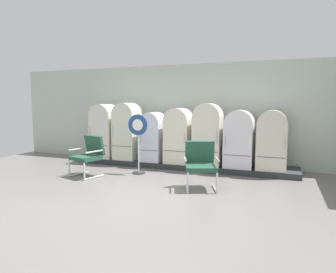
{
  "coord_description": "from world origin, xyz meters",
  "views": [
    {
      "loc": [
        2.59,
        -4.78,
        1.76
      ],
      "look_at": [
        -0.28,
        2.75,
        0.88
      ],
      "focal_mm": 31.93,
      "sensor_mm": 36.0,
      "label": 1
    }
  ],
  "objects_px": {
    "refrigerator_3": "(179,134)",
    "refrigerator_6": "(272,138)",
    "refrigerator_1": "(127,129)",
    "refrigerator_5": "(239,137)",
    "armchair_left": "(89,154)",
    "sign_stand": "(138,143)",
    "refrigerator_4": "(208,133)",
    "armchair_right": "(201,162)",
    "refrigerator_2": "(153,135)",
    "refrigerator_0": "(105,129)"
  },
  "relations": [
    {
      "from": "refrigerator_6",
      "to": "armchair_left",
      "type": "xyz_separation_m",
      "value": [
        -4.17,
        -1.67,
        -0.36
      ]
    },
    {
      "from": "refrigerator_0",
      "to": "refrigerator_1",
      "type": "xyz_separation_m",
      "value": [
        0.77,
        -0.01,
        0.02
      ]
    },
    {
      "from": "armchair_right",
      "to": "sign_stand",
      "type": "distance_m",
      "value": 1.97
    },
    {
      "from": "refrigerator_0",
      "to": "refrigerator_3",
      "type": "xyz_separation_m",
      "value": [
        2.36,
        -0.0,
        -0.06
      ]
    },
    {
      "from": "refrigerator_0",
      "to": "sign_stand",
      "type": "xyz_separation_m",
      "value": [
        1.63,
        -1.02,
        -0.21
      ]
    },
    {
      "from": "refrigerator_2",
      "to": "armchair_left",
      "type": "xyz_separation_m",
      "value": [
        -0.98,
        -1.66,
        -0.32
      ]
    },
    {
      "from": "refrigerator_1",
      "to": "refrigerator_4",
      "type": "relative_size",
      "value": 1.01
    },
    {
      "from": "refrigerator_4",
      "to": "armchair_right",
      "type": "relative_size",
      "value": 1.65
    },
    {
      "from": "refrigerator_3",
      "to": "armchair_left",
      "type": "distance_m",
      "value": 2.45
    },
    {
      "from": "refrigerator_2",
      "to": "refrigerator_0",
      "type": "bearing_deg",
      "value": 179.88
    },
    {
      "from": "refrigerator_0",
      "to": "armchair_left",
      "type": "xyz_separation_m",
      "value": [
        0.61,
        -1.67,
        -0.44
      ]
    },
    {
      "from": "refrigerator_3",
      "to": "refrigerator_4",
      "type": "xyz_separation_m",
      "value": [
        0.82,
        -0.04,
        0.07
      ]
    },
    {
      "from": "refrigerator_3",
      "to": "refrigerator_6",
      "type": "height_order",
      "value": "refrigerator_3"
    },
    {
      "from": "refrigerator_5",
      "to": "armchair_left",
      "type": "bearing_deg",
      "value": -153.87
    },
    {
      "from": "refrigerator_1",
      "to": "sign_stand",
      "type": "height_order",
      "value": "refrigerator_1"
    },
    {
      "from": "refrigerator_5",
      "to": "refrigerator_6",
      "type": "bearing_deg",
      "value": 0.87
    },
    {
      "from": "sign_stand",
      "to": "armchair_right",
      "type": "bearing_deg",
      "value": -22.36
    },
    {
      "from": "refrigerator_4",
      "to": "sign_stand",
      "type": "height_order",
      "value": "refrigerator_4"
    },
    {
      "from": "refrigerator_6",
      "to": "armchair_left",
      "type": "distance_m",
      "value": 4.51
    },
    {
      "from": "refrigerator_6",
      "to": "refrigerator_5",
      "type": "bearing_deg",
      "value": -179.13
    },
    {
      "from": "refrigerator_4",
      "to": "sign_stand",
      "type": "bearing_deg",
      "value": -147.67
    },
    {
      "from": "refrigerator_1",
      "to": "refrigerator_4",
      "type": "xyz_separation_m",
      "value": [
        2.42,
        -0.03,
        -0.01
      ]
    },
    {
      "from": "refrigerator_2",
      "to": "sign_stand",
      "type": "xyz_separation_m",
      "value": [
        0.04,
        -1.02,
        -0.09
      ]
    },
    {
      "from": "refrigerator_1",
      "to": "sign_stand",
      "type": "relative_size",
      "value": 1.1
    },
    {
      "from": "armchair_left",
      "to": "sign_stand",
      "type": "distance_m",
      "value": 1.23
    },
    {
      "from": "refrigerator_0",
      "to": "refrigerator_5",
      "type": "relative_size",
      "value": 1.1
    },
    {
      "from": "armchair_left",
      "to": "armchair_right",
      "type": "xyz_separation_m",
      "value": [
        2.83,
        -0.1,
        0.0
      ]
    },
    {
      "from": "refrigerator_3",
      "to": "refrigerator_1",
      "type": "bearing_deg",
      "value": -179.67
    },
    {
      "from": "refrigerator_4",
      "to": "armchair_right",
      "type": "distance_m",
      "value": 1.81
    },
    {
      "from": "refrigerator_4",
      "to": "refrigerator_5",
      "type": "relative_size",
      "value": 1.11
    },
    {
      "from": "refrigerator_6",
      "to": "refrigerator_3",
      "type": "bearing_deg",
      "value": -179.91
    },
    {
      "from": "refrigerator_4",
      "to": "refrigerator_2",
      "type": "bearing_deg",
      "value": 178.59
    },
    {
      "from": "refrigerator_1",
      "to": "refrigerator_3",
      "type": "relative_size",
      "value": 1.1
    },
    {
      "from": "refrigerator_5",
      "to": "armchair_right",
      "type": "bearing_deg",
      "value": -107.21
    },
    {
      "from": "refrigerator_3",
      "to": "sign_stand",
      "type": "distance_m",
      "value": 1.26
    },
    {
      "from": "refrigerator_2",
      "to": "refrigerator_6",
      "type": "xyz_separation_m",
      "value": [
        3.19,
        0.01,
        0.04
      ]
    },
    {
      "from": "refrigerator_1",
      "to": "refrigerator_2",
      "type": "xyz_separation_m",
      "value": [
        0.83,
        0.01,
        -0.14
      ]
    },
    {
      "from": "refrigerator_5",
      "to": "refrigerator_0",
      "type": "bearing_deg",
      "value": 179.86
    },
    {
      "from": "refrigerator_3",
      "to": "refrigerator_5",
      "type": "relative_size",
      "value": 1.03
    },
    {
      "from": "refrigerator_1",
      "to": "refrigerator_5",
      "type": "relative_size",
      "value": 1.12
    },
    {
      "from": "armchair_right",
      "to": "sign_stand",
      "type": "xyz_separation_m",
      "value": [
        -1.81,
        0.75,
        0.24
      ]
    },
    {
      "from": "refrigerator_1",
      "to": "refrigerator_6",
      "type": "relative_size",
      "value": 1.12
    },
    {
      "from": "refrigerator_4",
      "to": "refrigerator_5",
      "type": "height_order",
      "value": "refrigerator_4"
    },
    {
      "from": "refrigerator_3",
      "to": "refrigerator_4",
      "type": "relative_size",
      "value": 0.92
    },
    {
      "from": "refrigerator_1",
      "to": "refrigerator_5",
      "type": "distance_m",
      "value": 3.22
    },
    {
      "from": "armchair_left",
      "to": "refrigerator_5",
      "type": "bearing_deg",
      "value": 26.13
    },
    {
      "from": "refrigerator_6",
      "to": "armchair_right",
      "type": "bearing_deg",
      "value": -127.03
    },
    {
      "from": "refrigerator_6",
      "to": "sign_stand",
      "type": "height_order",
      "value": "refrigerator_6"
    },
    {
      "from": "refrigerator_1",
      "to": "armchair_right",
      "type": "bearing_deg",
      "value": -33.29
    },
    {
      "from": "refrigerator_4",
      "to": "armchair_right",
      "type": "xyz_separation_m",
      "value": [
        0.26,
        -1.73,
        -0.46
      ]
    }
  ]
}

